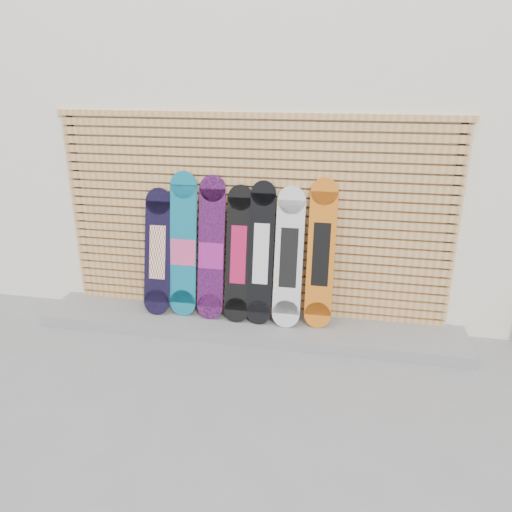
{
  "coord_description": "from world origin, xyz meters",
  "views": [
    {
      "loc": [
        0.87,
        -4.08,
        2.68
      ],
      "look_at": [
        -0.07,
        0.75,
        0.85
      ],
      "focal_mm": 35.0,
      "sensor_mm": 36.0,
      "label": 1
    }
  ],
  "objects_px": {
    "snowboard_2": "(211,250)",
    "snowboard_6": "(321,255)",
    "snowboard_1": "(183,246)",
    "snowboard_5": "(289,258)",
    "snowboard_3": "(238,255)",
    "snowboard_0": "(158,252)",
    "snowboard_4": "(261,254)"
  },
  "relations": [
    {
      "from": "snowboard_0",
      "to": "snowboard_4",
      "type": "height_order",
      "value": "snowboard_4"
    },
    {
      "from": "snowboard_4",
      "to": "snowboard_3",
      "type": "bearing_deg",
      "value": -179.9
    },
    {
      "from": "snowboard_1",
      "to": "snowboard_4",
      "type": "height_order",
      "value": "snowboard_1"
    },
    {
      "from": "snowboard_0",
      "to": "snowboard_1",
      "type": "height_order",
      "value": "snowboard_1"
    },
    {
      "from": "snowboard_3",
      "to": "snowboard_1",
      "type": "bearing_deg",
      "value": 178.23
    },
    {
      "from": "snowboard_3",
      "to": "snowboard_5",
      "type": "distance_m",
      "value": 0.54
    },
    {
      "from": "snowboard_1",
      "to": "snowboard_6",
      "type": "relative_size",
      "value": 1.01
    },
    {
      "from": "snowboard_2",
      "to": "snowboard_6",
      "type": "xyz_separation_m",
      "value": [
        1.17,
        0.02,
        0.02
      ]
    },
    {
      "from": "snowboard_3",
      "to": "snowboard_6",
      "type": "relative_size",
      "value": 0.93
    },
    {
      "from": "snowboard_6",
      "to": "snowboard_3",
      "type": "bearing_deg",
      "value": -178.52
    },
    {
      "from": "snowboard_0",
      "to": "snowboard_3",
      "type": "bearing_deg",
      "value": -0.06
    },
    {
      "from": "snowboard_1",
      "to": "snowboard_3",
      "type": "distance_m",
      "value": 0.62
    },
    {
      "from": "snowboard_3",
      "to": "snowboard_4",
      "type": "bearing_deg",
      "value": 0.1
    },
    {
      "from": "snowboard_1",
      "to": "snowboard_4",
      "type": "relative_size",
      "value": 1.04
    },
    {
      "from": "snowboard_1",
      "to": "snowboard_6",
      "type": "xyz_separation_m",
      "value": [
        1.49,
        0.0,
        0.01
      ]
    },
    {
      "from": "snowboard_1",
      "to": "snowboard_3",
      "type": "height_order",
      "value": "snowboard_1"
    },
    {
      "from": "snowboard_1",
      "to": "snowboard_2",
      "type": "distance_m",
      "value": 0.32
    },
    {
      "from": "snowboard_0",
      "to": "snowboard_2",
      "type": "bearing_deg",
      "value": 0.46
    },
    {
      "from": "snowboard_5",
      "to": "snowboard_6",
      "type": "bearing_deg",
      "value": 4.78
    },
    {
      "from": "snowboard_0",
      "to": "snowboard_1",
      "type": "xyz_separation_m",
      "value": [
        0.29,
        0.02,
        0.08
      ]
    },
    {
      "from": "snowboard_2",
      "to": "snowboard_5",
      "type": "xyz_separation_m",
      "value": [
        0.84,
        -0.01,
        -0.03
      ]
    },
    {
      "from": "snowboard_4",
      "to": "snowboard_2",
      "type": "bearing_deg",
      "value": 179.43
    },
    {
      "from": "snowboard_4",
      "to": "snowboard_5",
      "type": "bearing_deg",
      "value": -1.1
    },
    {
      "from": "snowboard_2",
      "to": "snowboard_3",
      "type": "bearing_deg",
      "value": -1.11
    },
    {
      "from": "snowboard_5",
      "to": "snowboard_1",
      "type": "bearing_deg",
      "value": 178.79
    },
    {
      "from": "snowboard_3",
      "to": "snowboard_6",
      "type": "bearing_deg",
      "value": 1.48
    },
    {
      "from": "snowboard_1",
      "to": "snowboard_5",
      "type": "distance_m",
      "value": 1.16
    },
    {
      "from": "snowboard_1",
      "to": "snowboard_3",
      "type": "relative_size",
      "value": 1.08
    },
    {
      "from": "snowboard_2",
      "to": "snowboard_6",
      "type": "distance_m",
      "value": 1.17
    },
    {
      "from": "snowboard_0",
      "to": "snowboard_5",
      "type": "bearing_deg",
      "value": -0.24
    },
    {
      "from": "snowboard_1",
      "to": "snowboard_5",
      "type": "xyz_separation_m",
      "value": [
        1.16,
        -0.02,
        -0.04
      ]
    },
    {
      "from": "snowboard_0",
      "to": "snowboard_6",
      "type": "bearing_deg",
      "value": 0.69
    }
  ]
}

